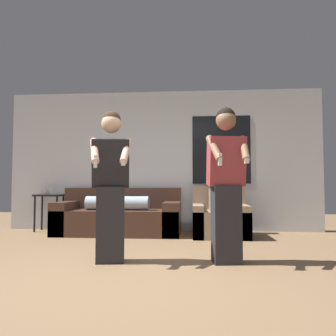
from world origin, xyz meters
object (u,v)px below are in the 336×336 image
side_table (49,201)px  person_right (226,182)px  armchair (220,219)px  couch (119,217)px  person_left (111,184)px

side_table → person_right: (3.12, -2.33, 0.33)m
armchair → side_table: size_ratio=1.09×
couch → side_table: bearing=169.9°
side_table → person_right: person_right is taller
armchair → person_right: (-0.08, -1.97, 0.61)m
side_table → person_right: size_ratio=0.48×
couch → person_right: size_ratio=1.25×
couch → armchair: bearing=-3.5°
couch → armchair: armchair is taller
armchair → person_right: 2.07m
couch → person_left: (0.39, -2.14, 0.58)m
person_left → person_right: person_right is taller
couch → armchair: size_ratio=2.37×
armchair → person_right: person_right is taller
armchair → person_right: bearing=-92.3°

